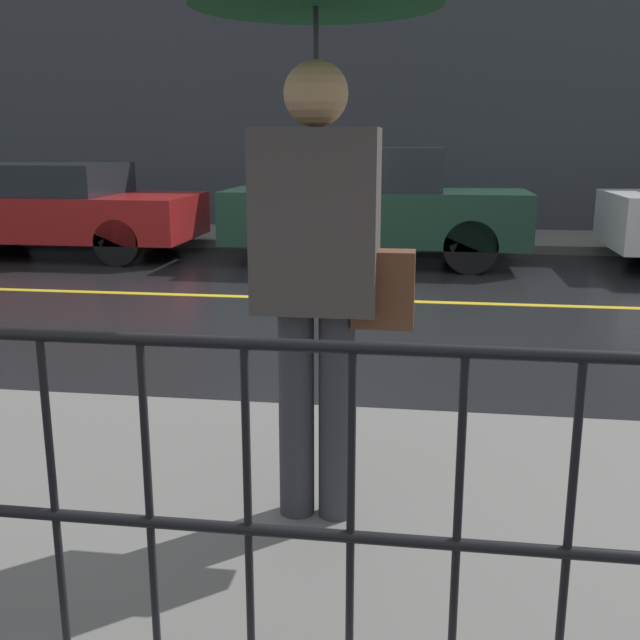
# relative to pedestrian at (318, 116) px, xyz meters

# --- Properties ---
(ground_plane) EXTENTS (80.00, 80.00, 0.00)m
(ground_plane) POSITION_rel_pedestrian_xyz_m (-0.94, 4.90, -1.75)
(ground_plane) COLOR black
(sidewalk_near) EXTENTS (28.00, 2.51, 0.13)m
(sidewalk_near) POSITION_rel_pedestrian_xyz_m (-0.94, 0.05, -1.68)
(sidewalk_near) COLOR slate
(sidewalk_near) RESTS_ON ground_plane
(sidewalk_far) EXTENTS (28.00, 2.10, 0.13)m
(sidewalk_far) POSITION_rel_pedestrian_xyz_m (-0.94, 9.54, -1.68)
(sidewalk_far) COLOR slate
(sidewalk_far) RESTS_ON ground_plane
(lane_marking) EXTENTS (25.20, 0.12, 0.01)m
(lane_marking) POSITION_rel_pedestrian_xyz_m (-0.94, 4.90, -1.74)
(lane_marking) COLOR gold
(lane_marking) RESTS_ON ground_plane
(building_storefront) EXTENTS (28.00, 0.30, 5.06)m
(building_storefront) POSITION_rel_pedestrian_xyz_m (-0.94, 10.74, 0.78)
(building_storefront) COLOR #383D42
(building_storefront) RESTS_ON ground_plane
(pedestrian) EXTENTS (0.92, 0.92, 2.20)m
(pedestrian) POSITION_rel_pedestrian_xyz_m (0.00, 0.00, 0.00)
(pedestrian) COLOR #333338
(pedestrian) RESTS_ON sidewalk_near
(car_red) EXTENTS (4.07, 1.83, 1.32)m
(car_red) POSITION_rel_pedestrian_xyz_m (-4.99, 7.49, -1.06)
(car_red) COLOR maroon
(car_red) RESTS_ON ground_plane
(car_dark_green) EXTENTS (4.04, 1.77, 1.55)m
(car_dark_green) POSITION_rel_pedestrian_xyz_m (-0.33, 7.49, -0.96)
(car_dark_green) COLOR #193828
(car_dark_green) RESTS_ON ground_plane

